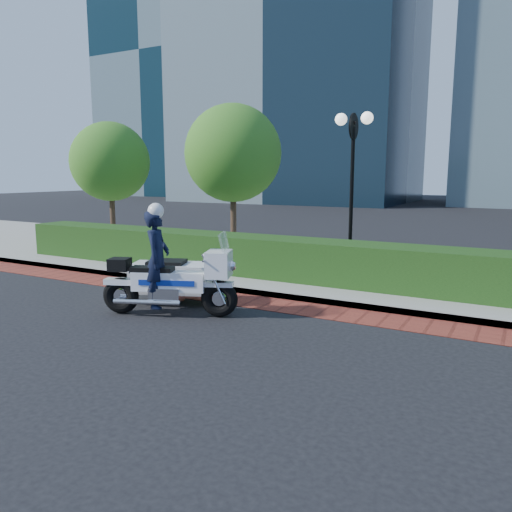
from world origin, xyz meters
The scene contains 9 objects.
ground centered at (0.00, 0.00, 0.00)m, with size 120.00×120.00×0.00m, color black.
brick_strip centered at (0.00, 1.50, 0.01)m, with size 60.00×1.00×0.01m, color maroon.
sidewalk centered at (0.00, 6.00, 0.07)m, with size 60.00×8.00×0.15m, color gray.
hedge_main centered at (0.00, 3.60, 0.65)m, with size 18.00×1.20×1.00m, color black.
lamppost centered at (1.00, 5.20, 2.96)m, with size 1.02×0.70×4.21m.
tree_a centered at (-9.00, 6.50, 3.22)m, with size 3.00×3.00×4.58m.
tree_b centered at (-3.50, 6.50, 3.43)m, with size 3.20×3.20×4.89m.
tower_far_left centered at (-36.00, 46.00, 17.00)m, with size 16.00×14.00×34.00m, color black.
police_motorcycle centered at (-1.16, 0.13, 0.76)m, with size 2.82×2.09×2.23m.
Camera 1 is at (5.22, -7.80, 2.79)m, focal length 35.00 mm.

